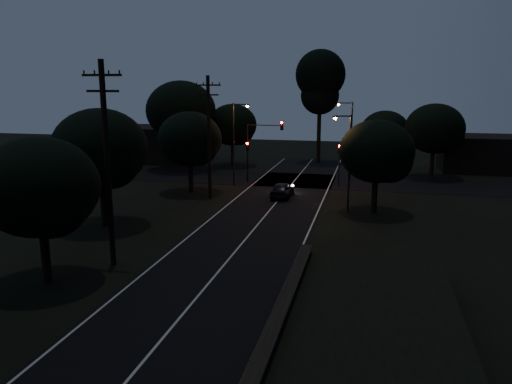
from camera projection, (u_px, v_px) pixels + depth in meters
The scene contains 21 objects.
road_surface at pixel (275, 204), 41.58m from camera, with size 60.00×70.00×0.03m.
utility_pole_mid at pixel (107, 162), 26.36m from camera, with size 2.20×0.30×11.00m.
utility_pole_far at pixel (209, 135), 42.60m from camera, with size 2.20×0.30×10.50m.
tree_left_b at pixel (42, 190), 23.99m from camera, with size 5.77×5.77×7.33m.
tree_left_c at pixel (102, 151), 33.94m from camera, with size 6.49×6.49×8.20m.
tree_left_d at pixel (191, 141), 45.05m from camera, with size 5.83×5.83×7.40m.
tree_far_nw at pixel (234, 126), 60.38m from camera, with size 5.92×5.92×7.50m.
tree_far_w at pixel (183, 112), 57.24m from camera, with size 8.03×8.03×10.24m.
tree_far_ne at pixel (387, 132), 56.49m from camera, with size 5.46×5.46×6.90m.
tree_far_e at pixel (437, 130), 52.38m from camera, with size 6.18×6.18×7.84m.
tree_right_a at pixel (379, 153), 37.62m from camera, with size 5.66×5.66×7.19m.
tall_pine at pixel (320, 81), 61.98m from camera, with size 6.19×6.19×14.07m.
building_left at pixel (156, 143), 65.44m from camera, with size 10.00×8.00×4.40m, color black.
building_right at pixel (481, 153), 57.58m from camera, with size 9.00×7.00×4.00m, color black.
signal_left at pixel (248, 154), 50.45m from camera, with size 0.28×0.35×4.10m.
signal_right at pixel (339, 157), 48.42m from camera, with size 0.28×0.35×4.10m.
signal_mast at pixel (264, 140), 49.77m from camera, with size 3.70×0.35×6.25m.
streetlight_a at pixel (235, 138), 48.34m from camera, with size 1.66×0.26×8.00m.
streetlight_b at pixel (349, 135), 51.70m from camera, with size 1.66×0.26×8.00m.
streetlight_c at pixel (347, 156), 38.32m from camera, with size 1.46×0.26×7.50m.
car at pixel (282, 190), 43.86m from camera, with size 1.63×4.04×1.38m, color black.
Camera 1 is at (7.59, -8.65, 9.70)m, focal length 35.00 mm.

